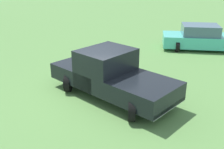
{
  "coord_description": "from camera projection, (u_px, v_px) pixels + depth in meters",
  "views": [
    {
      "loc": [
        9.05,
        1.36,
        4.51
      ],
      "look_at": [
        0.02,
        0.74,
        0.9
      ],
      "focal_mm": 42.75,
      "sensor_mm": 36.0,
      "label": 1
    }
  ],
  "objects": [
    {
      "name": "ground_plane",
      "position": [
        93.0,
        96.0,
        10.14
      ],
      "size": [
        80.0,
        80.0,
        0.0
      ],
      "primitive_type": "plane",
      "color": "#5B8C47"
    },
    {
      "name": "sedan_far",
      "position": [
        202.0,
        38.0,
        15.82
      ],
      "size": [
        2.41,
        4.83,
        1.45
      ],
      "rotation": [
        0.0,
        0.0,
        1.5
      ],
      "color": "black",
      "rests_on": "ground_plane"
    },
    {
      "name": "pickup_truck",
      "position": [
        109.0,
        73.0,
        9.82
      ],
      "size": [
        4.62,
        5.08,
        1.78
      ],
      "rotation": [
        0.0,
        0.0,
        0.89
      ],
      "color": "black",
      "rests_on": "ground_plane"
    }
  ]
}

